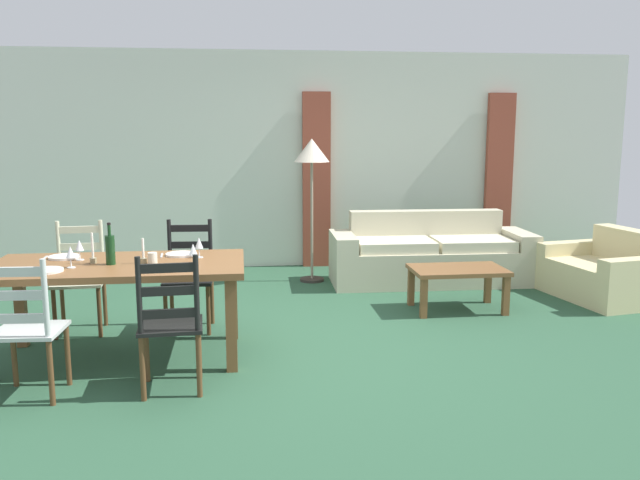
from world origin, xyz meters
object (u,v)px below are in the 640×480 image
at_px(wine_glass_far_left, 79,246).
at_px(coffee_cup_primary, 153,258).
at_px(dining_chair_far_left, 80,277).
at_px(wine_glass_near_left, 70,253).
at_px(wine_bottle, 110,249).
at_px(wine_glass_near_right, 193,250).
at_px(coffee_table, 458,274).
at_px(armchair_upholstered, 606,275).
at_px(dining_chair_near_right, 170,324).
at_px(standing_lamp, 312,159).
at_px(couch, 430,257).
at_px(dining_chair_far_right, 189,275).
at_px(dining_table, 118,274).
at_px(dining_chair_near_left, 26,329).
at_px(wine_glass_far_right, 199,244).

bearing_deg(wine_glass_far_left, coffee_cup_primary, -21.46).
bearing_deg(dining_chair_far_left, wine_glass_near_left, -79.64).
distance_m(wine_bottle, wine_glass_near_right, 0.62).
bearing_deg(coffee_table, dining_chair_far_left, -176.09).
height_order(wine_glass_near_left, armchair_upholstered, wine_glass_near_left).
relative_size(dining_chair_near_right, wine_bottle, 3.04).
distance_m(wine_bottle, standing_lamp, 3.07).
bearing_deg(dining_chair_near_right, standing_lamp, 67.58).
distance_m(dining_chair_far_left, wine_glass_far_left, 0.74).
bearing_deg(couch, wine_bottle, -144.21).
bearing_deg(dining_chair_far_right, dining_table, -123.28).
xyz_separation_m(wine_glass_near_left, couch, (3.40, 2.35, -0.57)).
distance_m(wine_bottle, wine_glass_near_left, 0.28).
bearing_deg(wine_glass_near_left, coffee_table, 18.85).
height_order(wine_glass_far_left, coffee_cup_primary, wine_glass_far_left).
distance_m(wine_glass_near_right, coffee_table, 2.73).
distance_m(dining_chair_far_right, wine_bottle, 1.00).
relative_size(wine_bottle, standing_lamp, 0.19).
xyz_separation_m(dining_table, armchair_upholstered, (4.71, 1.26, -0.41)).
bearing_deg(couch, wine_glass_near_right, -136.97).
bearing_deg(wine_glass_near_right, dining_chair_near_left, -150.52).
distance_m(dining_chair_near_right, couch, 3.95).
distance_m(dining_chair_near_left, standing_lamp, 3.93).
height_order(wine_bottle, standing_lamp, standing_lamp).
xyz_separation_m(dining_chair_far_right, wine_bottle, (-0.51, -0.77, 0.39)).
distance_m(dining_table, armchair_upholstered, 4.89).
xyz_separation_m(dining_chair_near_left, wine_bottle, (0.42, 0.68, 0.39)).
distance_m(wine_glass_near_left, coffee_cup_primary, 0.58).
bearing_deg(wine_glass_near_left, wine_glass_far_right, 16.82).
xyz_separation_m(dining_chair_near_left, wine_glass_near_left, (0.16, 0.59, 0.38)).
bearing_deg(coffee_cup_primary, wine_glass_near_right, -10.74).
relative_size(dining_table, wine_bottle, 6.01).
bearing_deg(armchair_upholstered, wine_glass_far_left, -167.51).
bearing_deg(wine_glass_far_left, coffee_table, 14.34).
height_order(wine_glass_far_left, wine_glass_far_right, same).
distance_m(wine_glass_far_right, standing_lamp, 2.59).
xyz_separation_m(wine_glass_near_left, armchair_upholstered, (5.01, 1.39, -0.61)).
height_order(wine_glass_near_left, wine_glass_far_left, same).
xyz_separation_m(wine_glass_far_left, coffee_cup_primary, (0.58, -0.23, -0.07)).
relative_size(wine_glass_near_right, wine_glass_far_right, 1.00).
relative_size(wine_glass_far_left, standing_lamp, 0.10).
relative_size(wine_glass_far_right, coffee_cup_primary, 1.79).
height_order(wine_glass_near_left, wine_glass_near_right, same).
height_order(dining_table, coffee_cup_primary, coffee_cup_primary).
distance_m(dining_chair_far_right, standing_lamp, 2.30).
height_order(wine_glass_far_left, coffee_table, wine_glass_far_left).
bearing_deg(wine_glass_far_right, coffee_cup_primary, -146.73).
xyz_separation_m(wine_glass_far_left, coffee_table, (3.32, 0.85, -0.51)).
relative_size(dining_chair_far_right, wine_glass_near_right, 5.96).
distance_m(dining_chair_near_right, armchair_upholstered, 4.70).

